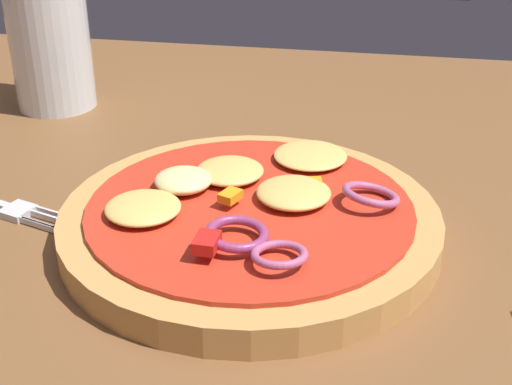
# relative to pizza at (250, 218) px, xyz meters

# --- Properties ---
(dining_table) EXTENTS (1.30, 0.84, 0.03)m
(dining_table) POSITION_rel_pizza_xyz_m (-0.02, -0.02, -0.03)
(dining_table) COLOR brown
(dining_table) RESTS_ON ground
(pizza) EXTENTS (0.23, 0.23, 0.03)m
(pizza) POSITION_rel_pizza_xyz_m (0.00, 0.00, 0.00)
(pizza) COLOR tan
(pizza) RESTS_ON dining_table
(beer_glass) EXTENTS (0.07, 0.07, 0.15)m
(beer_glass) POSITION_rel_pizza_xyz_m (-0.21, 0.19, 0.06)
(beer_glass) COLOR silver
(beer_glass) RESTS_ON dining_table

